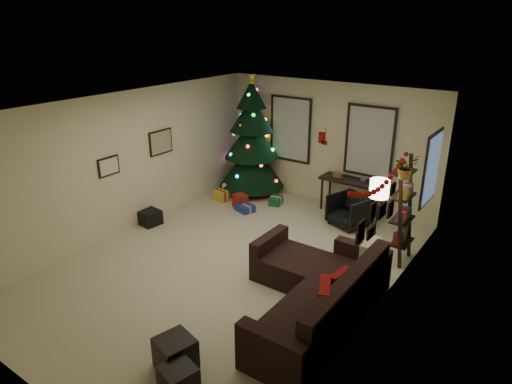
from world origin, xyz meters
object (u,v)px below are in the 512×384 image
sofa (317,295)px  desk_chair (349,211)px  desk (352,184)px  bookshelf (404,213)px  christmas_tree (252,143)px

sofa → desk_chair: 3.05m
desk → desk_chair: desk is taller
desk → sofa: bearing=-73.1°
desk → bookshelf: bookshelf is taller
desk_chair → sofa: bearing=-55.5°
christmas_tree → bookshelf: (4.05, -1.27, -0.29)m
christmas_tree → bookshelf: 4.25m
christmas_tree → bookshelf: bearing=-17.5°
christmas_tree → desk: (2.49, 0.18, -0.54)m
sofa → desk: (-1.09, 3.59, 0.36)m
christmas_tree → bookshelf: christmas_tree is taller
desk → desk_chair: (0.25, -0.65, -0.32)m
desk_chair → bookshelf: size_ratio=0.35×
desk → desk_chair: bearing=-68.7°
christmas_tree → desk: christmas_tree is taller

